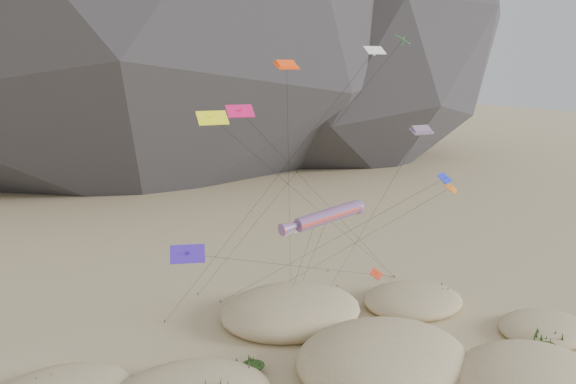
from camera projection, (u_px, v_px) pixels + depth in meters
The scene contains 8 objects.
dunes at pixel (340, 373), 44.13m from camera, with size 51.60×35.77×4.60m.
dune_grass at pixel (363, 372), 44.08m from camera, with size 42.31×28.89×1.46m.
kite_stakes at pixel (280, 290), 62.14m from camera, with size 27.38×5.39×0.30m.
rainbow_tube_kite at pixel (326, 217), 45.41m from camera, with size 9.10×15.56×13.38m.
white_tube_kite at pixel (313, 223), 47.56m from camera, with size 6.31×10.67×11.98m.
orange_parafoil at pixel (287, 69), 49.90m from camera, with size 5.86×9.59×24.91m.
multi_parafoil at pixel (420, 133), 48.10m from camera, with size 2.11×14.45×19.42m.
delta_kites at pixel (333, 152), 47.97m from camera, with size 29.39×20.00×27.22m.
Camera 1 is at (-22.34, -30.14, 24.33)m, focal length 35.00 mm.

